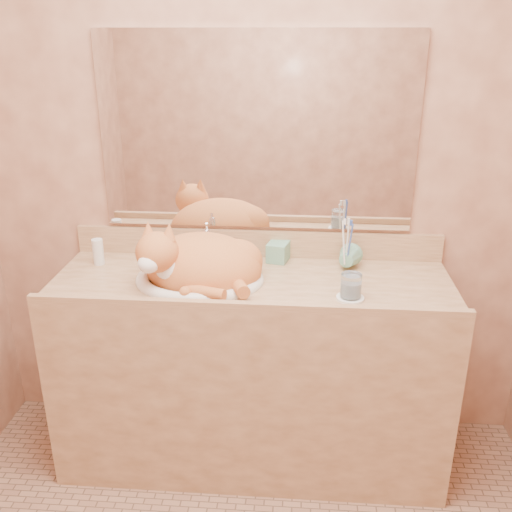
# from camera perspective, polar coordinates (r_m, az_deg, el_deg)

# --- Properties ---
(wall_back) EXTENTS (2.40, 0.02, 2.50)m
(wall_back) POSITION_cam_1_polar(r_m,az_deg,el_deg) (2.42, 0.10, 8.96)
(wall_back) COLOR brown
(wall_back) RESTS_ON ground
(vanity_counter) EXTENTS (1.60, 0.55, 0.85)m
(vanity_counter) POSITION_cam_1_polar(r_m,az_deg,el_deg) (2.49, -0.42, -11.40)
(vanity_counter) COLOR #8A603E
(vanity_counter) RESTS_ON floor
(mirror) EXTENTS (1.30, 0.02, 0.80)m
(mirror) POSITION_cam_1_polar(r_m,az_deg,el_deg) (2.38, 0.08, 12.19)
(mirror) COLOR white
(mirror) RESTS_ON wall_back
(sink_basin) EXTENTS (0.52, 0.44, 0.16)m
(sink_basin) POSITION_cam_1_polar(r_m,az_deg,el_deg) (2.26, -5.70, -0.64)
(sink_basin) COLOR white
(sink_basin) RESTS_ON vanity_counter
(faucet) EXTENTS (0.07, 0.12, 0.16)m
(faucet) POSITION_cam_1_polar(r_m,az_deg,el_deg) (2.43, -4.93, 1.15)
(faucet) COLOR silver
(faucet) RESTS_ON vanity_counter
(cat) EXTENTS (0.53, 0.46, 0.26)m
(cat) POSITION_cam_1_polar(r_m,az_deg,el_deg) (2.26, -5.93, -0.47)
(cat) COLOR #BA5D2B
(cat) RESTS_ON sink_basin
(soap_dispenser) EXTENTS (0.10, 0.10, 0.19)m
(soap_dispenser) POSITION_cam_1_polar(r_m,az_deg,el_deg) (2.40, 1.91, 1.17)
(soap_dispenser) COLOR #68A78B
(soap_dispenser) RESTS_ON vanity_counter
(toothbrush_cup) EXTENTS (0.13, 0.13, 0.09)m
(toothbrush_cup) POSITION_cam_1_polar(r_m,az_deg,el_deg) (2.37, 8.97, -0.59)
(toothbrush_cup) COLOR #68A78B
(toothbrush_cup) RESTS_ON vanity_counter
(toothbrushes) EXTENTS (0.04, 0.04, 0.23)m
(toothbrushes) POSITION_cam_1_polar(r_m,az_deg,el_deg) (2.34, 9.10, 1.49)
(toothbrushes) COLOR silver
(toothbrushes) RESTS_ON toothbrush_cup
(saucer) EXTENTS (0.10, 0.10, 0.01)m
(saucer) POSITION_cam_1_polar(r_m,az_deg,el_deg) (2.15, 9.39, -4.17)
(saucer) COLOR white
(saucer) RESTS_ON vanity_counter
(water_glass) EXTENTS (0.08, 0.08, 0.09)m
(water_glass) POSITION_cam_1_polar(r_m,az_deg,el_deg) (2.13, 9.48, -2.95)
(water_glass) COLOR silver
(water_glass) RESTS_ON saucer
(lotion_bottle) EXTENTS (0.05, 0.05, 0.11)m
(lotion_bottle) POSITION_cam_1_polar(r_m,az_deg,el_deg) (2.51, -15.51, 0.42)
(lotion_bottle) COLOR silver
(lotion_bottle) RESTS_ON vanity_counter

